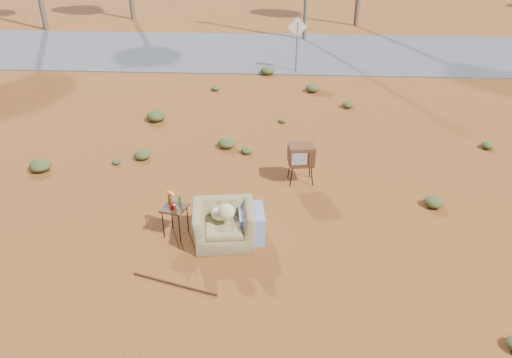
{
  "coord_description": "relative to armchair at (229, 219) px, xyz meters",
  "views": [
    {
      "loc": [
        1.0,
        -8.06,
        6.08
      ],
      "look_at": [
        0.46,
        1.42,
        0.8
      ],
      "focal_mm": 35.0,
      "sensor_mm": 36.0,
      "label": 1
    }
  ],
  "objects": [
    {
      "name": "side_table",
      "position": [
        -1.15,
        0.15,
        0.19
      ],
      "size": [
        0.58,
        0.58,
        0.95
      ],
      "rotation": [
        0.0,
        0.0,
        -0.28
      ],
      "color": "#3C2315",
      "rests_on": "ground"
    },
    {
      "name": "scrub_patch",
      "position": [
        -0.81,
        4.14,
        -0.36
      ],
      "size": [
        17.49,
        8.07,
        0.33
      ],
      "color": "#485525",
      "rests_on": "ground"
    },
    {
      "name": "highway",
      "position": [
        0.02,
        14.73,
        -0.48
      ],
      "size": [
        140.0,
        7.0,
        0.04
      ],
      "primitive_type": "cube",
      "color": "#565659",
      "rests_on": "ground"
    },
    {
      "name": "tv_unit",
      "position": [
        1.5,
        2.51,
        0.24
      ],
      "size": [
        0.68,
        0.57,
        0.99
      ],
      "rotation": [
        0.0,
        0.0,
        0.13
      ],
      "color": "black",
      "rests_on": "ground"
    },
    {
      "name": "ground",
      "position": [
        0.02,
        -0.27,
        -0.5
      ],
      "size": [
        140.0,
        140.0,
        0.0
      ],
      "primitive_type": "plane",
      "color": "brown",
      "rests_on": "ground"
    },
    {
      "name": "rusty_bar",
      "position": [
        -0.86,
        -1.45,
        -0.47
      ],
      "size": [
        1.64,
        0.55,
        0.05
      ],
      "primitive_type": "cylinder",
      "rotation": [
        0.0,
        1.57,
        -0.3
      ],
      "color": "#452012",
      "rests_on": "ground"
    },
    {
      "name": "armchair",
      "position": [
        0.0,
        0.0,
        0.0
      ],
      "size": [
        1.51,
        1.09,
        1.07
      ],
      "rotation": [
        0.0,
        0.0,
        0.14
      ],
      "color": "olive",
      "rests_on": "ground"
    },
    {
      "name": "road_sign",
      "position": [
        1.52,
        11.73,
        1.0
      ],
      "size": [
        0.78,
        0.06,
        2.19
      ],
      "color": "brown",
      "rests_on": "ground"
    }
  ]
}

